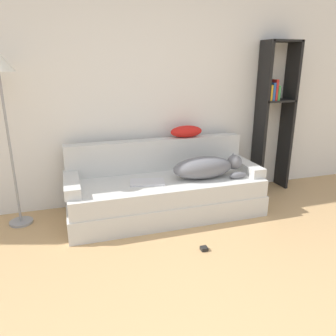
{
  "coord_description": "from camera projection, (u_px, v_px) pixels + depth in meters",
  "views": [
    {
      "loc": [
        -0.82,
        -1.16,
        1.59
      ],
      "look_at": [
        0.15,
        1.9,
        0.56
      ],
      "focal_mm": 35.0,
      "sensor_mm": 36.0,
      "label": 1
    }
  ],
  "objects": [
    {
      "name": "couch_arm_left",
      "position": [
        72.0,
        184.0,
        3.2
      ],
      "size": [
        0.15,
        0.62,
        0.1
      ],
      "color": "silver",
      "rests_on": "couch"
    },
    {
      "name": "laptop",
      "position": [
        147.0,
        182.0,
        3.38
      ],
      "size": [
        0.39,
        0.28,
        0.02
      ],
      "rotation": [
        0.0,
        0.0,
        -0.22
      ],
      "color": "silver",
      "rests_on": "couch"
    },
    {
      "name": "power_adapter",
      "position": [
        204.0,
        249.0,
        2.91
      ],
      "size": [
        0.06,
        0.06,
        0.03
      ],
      "color": "black",
      "rests_on": "ground_plane"
    },
    {
      "name": "couch_backrest",
      "position": [
        157.0,
        155.0,
        3.75
      ],
      "size": [
        2.04,
        0.15,
        0.36
      ],
      "color": "silver",
      "rests_on": "couch"
    },
    {
      "name": "couch",
      "position": [
        165.0,
        197.0,
        3.57
      ],
      "size": [
        2.08,
        0.81,
        0.41
      ],
      "color": "silver",
      "rests_on": "ground_plane"
    },
    {
      "name": "dog",
      "position": [
        207.0,
        167.0,
        3.5
      ],
      "size": [
        0.79,
        0.31,
        0.24
      ],
      "color": "slate",
      "rests_on": "couch"
    },
    {
      "name": "couch_arm_right",
      "position": [
        245.0,
        166.0,
        3.76
      ],
      "size": [
        0.15,
        0.62,
        0.1
      ],
      "color": "silver",
      "rests_on": "couch"
    },
    {
      "name": "wall_back",
      "position": [
        138.0,
        85.0,
        3.66
      ],
      "size": [
        7.25,
        0.06,
        2.7
      ],
      "color": "silver",
      "rests_on": "ground_plane"
    },
    {
      "name": "bookshelf",
      "position": [
        275.0,
        110.0,
        4.08
      ],
      "size": [
        0.43,
        0.26,
        1.85
      ],
      "color": "black",
      "rests_on": "ground_plane"
    },
    {
      "name": "throw_pillow",
      "position": [
        186.0,
        131.0,
        3.79
      ],
      "size": [
        0.38,
        0.17,
        0.13
      ],
      "color": "red",
      "rests_on": "couch_backrest"
    }
  ]
}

